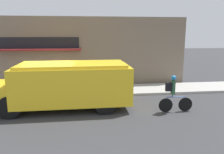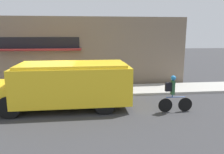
% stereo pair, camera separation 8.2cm
% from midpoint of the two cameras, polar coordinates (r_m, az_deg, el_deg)
% --- Properties ---
extents(ground_plane, '(70.00, 70.00, 0.00)m').
position_cam_midpoint_polar(ground_plane, '(11.67, -15.49, -5.45)').
color(ground_plane, '#38383A').
extents(sidewalk, '(28.00, 2.20, 0.13)m').
position_cam_midpoint_polar(sidewalk, '(12.70, -14.75, -3.75)').
color(sidewalk, '#ADAAA3').
rests_on(sidewalk, ground_plane).
extents(storefront, '(16.40, 0.91, 4.28)m').
position_cam_midpoint_polar(storefront, '(13.80, -14.48, 6.29)').
color(storefront, '#756656').
rests_on(storefront, ground_plane).
extents(school_bus, '(6.10, 2.72, 2.02)m').
position_cam_midpoint_polar(school_bus, '(9.82, -11.75, -1.85)').
color(school_bus, yellow).
rests_on(school_bus, ground_plane).
extents(cyclist, '(1.48, 0.22, 1.59)m').
position_cam_midpoint_polar(cyclist, '(9.55, 15.93, -4.24)').
color(cyclist, black).
rests_on(cyclist, ground_plane).
extents(trash_bin, '(0.63, 0.63, 0.80)m').
position_cam_midpoint_polar(trash_bin, '(12.45, -3.60, -1.48)').
color(trash_bin, '#38383D').
rests_on(trash_bin, sidewalk).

